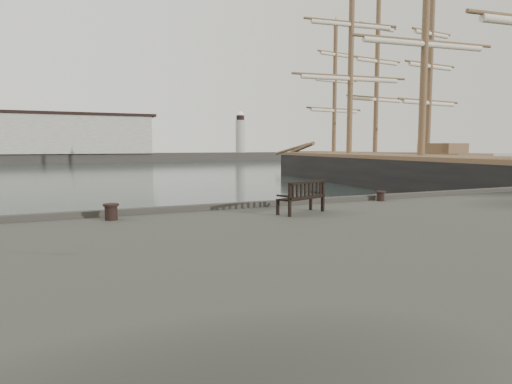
# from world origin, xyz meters

# --- Properties ---
(ground) EXTENTS (400.00, 400.00, 0.00)m
(ground) POSITION_xyz_m (0.00, 0.00, 0.00)
(ground) COLOR black
(ground) RESTS_ON ground
(breakwater) EXTENTS (140.00, 9.50, 12.20)m
(breakwater) POSITION_xyz_m (-4.56, 92.00, 4.30)
(breakwater) COLOR #383530
(breakwater) RESTS_ON ground
(bench) EXTENTS (1.75, 1.09, 0.95)m
(bench) POSITION_xyz_m (0.32, -2.03, 1.86)
(bench) COLOR black
(bench) RESTS_ON quay
(bollard_left) EXTENTS (0.53, 0.53, 0.45)m
(bollard_left) POSITION_xyz_m (-5.09, -0.94, 1.79)
(bollard_left) COLOR black
(bollard_left) RESTS_ON quay
(bollard_right) EXTENTS (0.36, 0.36, 0.36)m
(bollard_right) POSITION_xyz_m (4.58, -0.56, 1.74)
(bollard_right) COLOR black
(bollard_right) RESTS_ON quay
(tall_ship_main) EXTENTS (13.04, 42.80, 31.59)m
(tall_ship_main) POSITION_xyz_m (21.83, 14.95, 0.79)
(tall_ship_main) COLOR black
(tall_ship_main) RESTS_ON ground
(tall_ship_far) EXTENTS (9.21, 29.64, 24.99)m
(tall_ship_far) POSITION_xyz_m (32.32, 33.58, 0.82)
(tall_ship_far) COLOR black
(tall_ship_far) RESTS_ON ground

